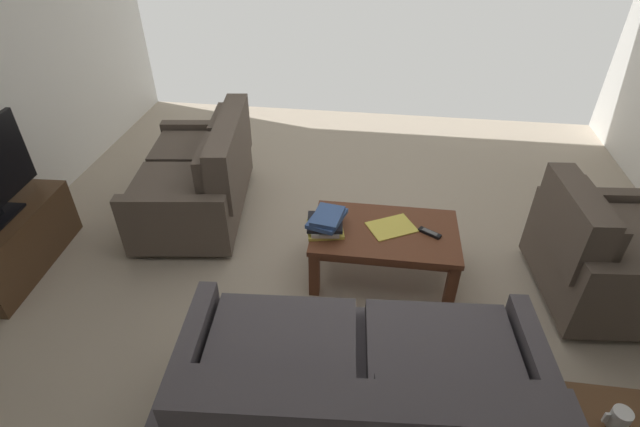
% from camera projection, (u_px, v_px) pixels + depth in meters
% --- Properties ---
extents(ground_plane, '(5.45, 5.80, 0.01)m').
position_uv_depth(ground_plane, '(339.00, 271.00, 3.58)').
color(ground_plane, tan).
extents(sofa_main, '(1.85, 1.03, 0.81)m').
position_uv_depth(sofa_main, '(360.00, 396.00, 2.32)').
color(sofa_main, black).
rests_on(sofa_main, ground).
extents(loveseat_near, '(0.99, 1.45, 0.85)m').
position_uv_depth(loveseat_near, '(201.00, 176.00, 4.00)').
color(loveseat_near, black).
rests_on(loveseat_near, ground).
extents(coffee_table, '(1.01, 0.62, 0.41)m').
position_uv_depth(coffee_table, '(385.00, 238.00, 3.35)').
color(coffee_table, brown).
rests_on(coffee_table, ground).
extents(tv_stand, '(0.48, 1.05, 0.46)m').
position_uv_depth(tv_stand, '(12.00, 243.00, 3.47)').
color(tv_stand, '#4C331E').
rests_on(tv_stand, ground).
extents(armchair_side, '(0.91, 0.99, 0.86)m').
position_uv_depth(armchair_side, '(604.00, 255.00, 3.16)').
color(armchair_side, black).
rests_on(armchair_side, ground).
extents(coffee_mug, '(0.10, 0.08, 0.10)m').
position_uv_depth(coffee_mug, '(619.00, 419.00, 1.96)').
color(coffee_mug, white).
rests_on(coffee_mug, end_table).
extents(book_stack, '(0.29, 0.34, 0.14)m').
position_uv_depth(book_stack, '(326.00, 222.00, 3.28)').
color(book_stack, '#E0CC4C').
rests_on(book_stack, coffee_table).
extents(tv_remote, '(0.16, 0.12, 0.02)m').
position_uv_depth(tv_remote, '(430.00, 233.00, 3.27)').
color(tv_remote, black).
rests_on(tv_remote, coffee_table).
extents(loose_magazine, '(0.38, 0.35, 0.01)m').
position_uv_depth(loose_magazine, '(392.00, 227.00, 3.33)').
color(loose_magazine, '#E0CC4C').
rests_on(loose_magazine, coffee_table).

